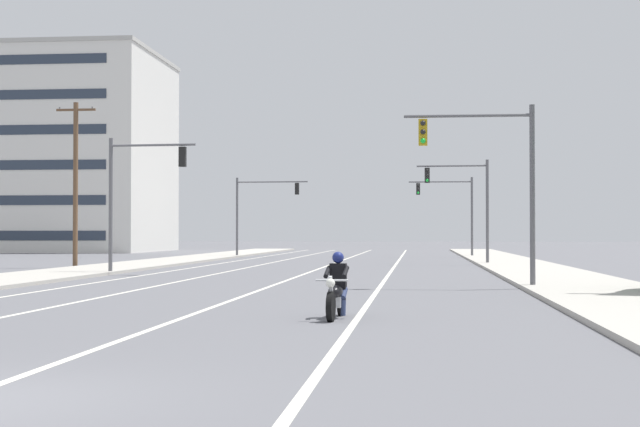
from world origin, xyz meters
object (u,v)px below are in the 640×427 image
(traffic_signal_mid_right, at_px, (467,196))
(utility_pole_left_near, at_px, (76,181))
(apartment_building_far_left_block, at_px, (16,153))
(motorcycle_with_rider, at_px, (337,292))
(traffic_signal_near_right, at_px, (495,168))
(traffic_signal_near_left, at_px, (135,185))
(traffic_signal_mid_left, at_px, (258,204))
(traffic_signal_far_right, at_px, (453,204))

(traffic_signal_mid_right, height_order, utility_pole_left_near, utility_pole_left_near)
(apartment_building_far_left_block, bearing_deg, motorcycle_with_rider, -61.91)
(traffic_signal_near_right, relative_size, apartment_building_far_left_block, 0.21)
(motorcycle_with_rider, relative_size, traffic_signal_near_left, 0.35)
(traffic_signal_mid_right, bearing_deg, utility_pole_left_near, -161.52)
(motorcycle_with_rider, height_order, utility_pole_left_near, utility_pole_left_near)
(traffic_signal_near_left, height_order, utility_pole_left_near, utility_pole_left_near)
(traffic_signal_mid_right, height_order, apartment_building_far_left_block, apartment_building_far_left_block)
(traffic_signal_near_left, relative_size, utility_pole_left_near, 0.69)
(traffic_signal_mid_left, xyz_separation_m, traffic_signal_far_right, (15.16, 1.14, -0.04))
(traffic_signal_near_right, bearing_deg, traffic_signal_near_left, 148.04)
(traffic_signal_near_right, distance_m, apartment_building_far_left_block, 75.72)
(traffic_signal_mid_left, bearing_deg, traffic_signal_mid_right, -47.36)
(traffic_signal_near_right, relative_size, traffic_signal_mid_left, 1.00)
(traffic_signal_near_right, bearing_deg, traffic_signal_mid_left, 110.10)
(motorcycle_with_rider, bearing_deg, traffic_signal_near_left, 117.27)
(traffic_signal_mid_left, relative_size, apartment_building_far_left_block, 0.21)
(motorcycle_with_rider, height_order, traffic_signal_far_right, traffic_signal_far_right)
(traffic_signal_mid_right, xyz_separation_m, utility_pole_left_near, (-21.28, -7.11, 0.62))
(traffic_signal_mid_right, xyz_separation_m, apartment_building_far_left_block, (-43.84, 37.21, 5.97))
(motorcycle_with_rider, relative_size, traffic_signal_mid_right, 0.35)
(traffic_signal_near_right, relative_size, traffic_signal_far_right, 1.00)
(motorcycle_with_rider, height_order, apartment_building_far_left_block, apartment_building_far_left_block)
(motorcycle_with_rider, xyz_separation_m, utility_pole_left_near, (-16.62, 29.09, 4.09))
(traffic_signal_mid_left, bearing_deg, traffic_signal_near_left, -90.65)
(apartment_building_far_left_block, bearing_deg, utility_pole_left_near, -63.02)
(traffic_signal_mid_right, relative_size, apartment_building_far_left_block, 0.21)
(motorcycle_with_rider, relative_size, traffic_signal_mid_left, 0.35)
(motorcycle_with_rider, distance_m, traffic_signal_mid_left, 54.01)
(motorcycle_with_rider, distance_m, traffic_signal_near_left, 24.29)
(motorcycle_with_rider, distance_m, traffic_signal_near_right, 13.02)
(traffic_signal_near_left, xyz_separation_m, traffic_signal_mid_left, (0.36, 31.47, 0.10))
(motorcycle_with_rider, xyz_separation_m, traffic_signal_mid_right, (4.66, 36.20, 3.47))
(motorcycle_with_rider, distance_m, apartment_building_far_left_block, 83.75)
(traffic_signal_far_right, distance_m, apartment_building_far_left_block, 48.19)
(traffic_signal_mid_right, distance_m, apartment_building_far_left_block, 57.81)
(traffic_signal_near_right, xyz_separation_m, traffic_signal_near_left, (-15.39, 9.60, -0.02))
(traffic_signal_mid_left, xyz_separation_m, apartment_building_far_left_block, (-28.53, 20.58, 5.88))
(traffic_signal_far_right, height_order, apartment_building_far_left_block, apartment_building_far_left_block)
(traffic_signal_near_right, bearing_deg, utility_pole_left_near, 140.47)
(traffic_signal_near_right, distance_m, traffic_signal_mid_left, 43.74)
(utility_pole_left_near, bearing_deg, traffic_signal_mid_left, 75.91)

